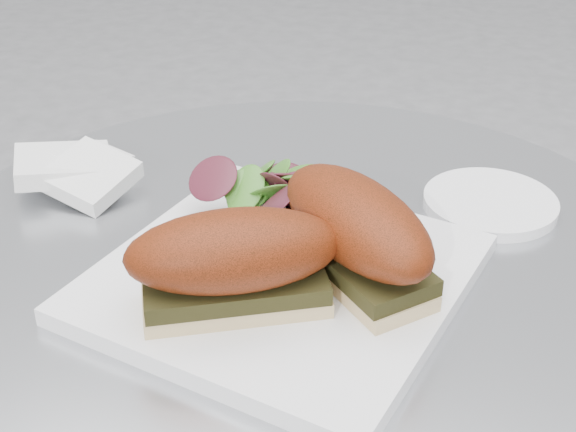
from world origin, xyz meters
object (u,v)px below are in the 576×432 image
sandwich_right (356,230)px  sandwich_left (234,260)px  plate (282,278)px  saucer (490,203)px

sandwich_right → sandwich_left: bearing=-94.6°
plate → saucer: (0.16, 0.17, -0.00)m
plate → sandwich_left: bearing=-110.5°
sandwich_left → saucer: bearing=26.5°
saucer → sandwich_left: bearing=-128.3°
sandwich_left → sandwich_right: (0.08, 0.07, -0.00)m
sandwich_left → saucer: (0.18, 0.23, -0.05)m
plate → sandwich_right: (0.06, 0.01, 0.05)m
sandwich_left → sandwich_right: 0.10m
plate → saucer: 0.24m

